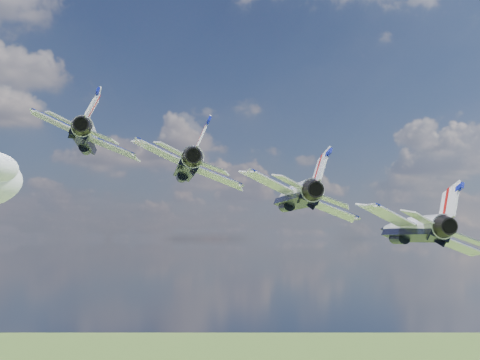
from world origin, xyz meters
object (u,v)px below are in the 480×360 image
jet_0 (88,137)px  jet_1 (187,165)px  jet_3 (410,228)px  jet_2 (295,195)px

jet_0 → jet_1: size_ratio=1.00×
jet_1 → jet_3: (16.23, -14.58, -6.42)m
jet_3 → jet_1: bearing=159.8°
jet_1 → jet_3: size_ratio=1.00×
jet_0 → jet_3: (24.34, -21.87, -9.64)m
jet_1 → jet_3: jet_1 is taller
jet_0 → jet_1: 11.37m
jet_0 → jet_2: jet_0 is taller
jet_0 → jet_1: bearing=-20.2°
jet_1 → jet_0: bearing=159.8°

